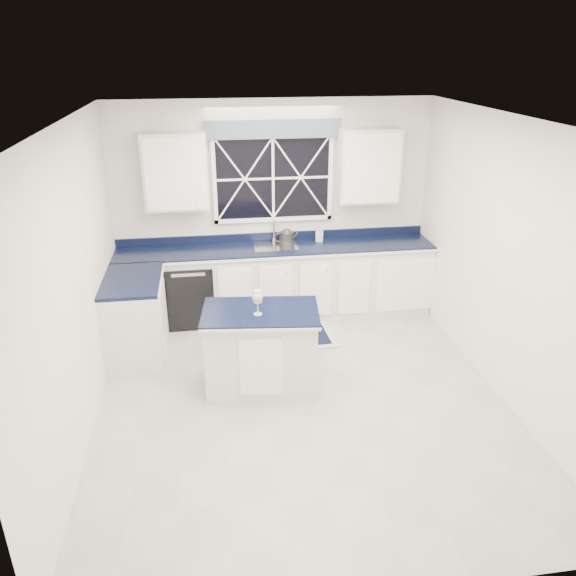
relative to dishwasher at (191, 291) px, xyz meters
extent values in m
plane|color=#A8A8A3|center=(1.10, -1.95, -0.41)|extent=(4.50, 4.50, 0.00)
cube|color=white|center=(1.10, 0.30, 0.94)|extent=(4.00, 0.10, 2.70)
cube|color=silver|center=(1.10, 0.00, 0.04)|extent=(3.98, 0.60, 0.90)
cube|color=silver|center=(-0.60, -0.80, 0.04)|extent=(0.60, 1.00, 0.90)
cube|color=black|center=(1.10, 0.00, 0.51)|extent=(3.98, 0.64, 0.04)
cube|color=black|center=(0.00, 0.00, 0.00)|extent=(0.60, 0.58, 0.82)
cube|color=black|center=(1.10, 0.27, 1.34)|extent=(1.40, 0.02, 1.00)
cube|color=slate|center=(1.10, 0.21, 1.94)|extent=(1.65, 0.04, 0.22)
cube|color=silver|center=(-0.07, 0.13, 1.49)|extent=(0.75, 0.34, 0.90)
cube|color=silver|center=(2.28, 0.13, 1.49)|extent=(0.75, 0.34, 0.90)
cylinder|color=#AFAFB2|center=(1.10, 0.22, 0.55)|extent=(0.05, 0.05, 0.04)
cylinder|color=#AFAFB2|center=(1.10, 0.22, 0.69)|extent=(0.02, 0.02, 0.28)
cylinder|color=#AFAFB2|center=(1.10, 0.13, 0.82)|extent=(0.02, 0.18, 0.02)
cube|color=silver|center=(0.73, -1.64, 0.00)|extent=(1.16, 0.76, 0.82)
cube|color=black|center=(0.73, -1.64, 0.43)|extent=(1.22, 0.82, 0.04)
cube|color=#B8B8B3|center=(1.00, -0.60, -0.40)|extent=(1.45, 0.93, 0.01)
cube|color=black|center=(1.00, -0.60, -0.39)|extent=(1.28, 0.76, 0.01)
cylinder|color=#313033|center=(1.25, 0.11, 0.61)|extent=(0.19, 0.19, 0.15)
cone|color=#313033|center=(1.25, 0.11, 0.71)|extent=(0.15, 0.15, 0.06)
torus|color=#313033|center=(1.15, 0.11, 0.62)|extent=(0.13, 0.02, 0.13)
cylinder|color=#313033|center=(1.36, 0.11, 0.63)|extent=(0.08, 0.02, 0.10)
cylinder|color=silver|center=(0.70, -1.71, 0.45)|extent=(0.08, 0.08, 0.01)
cylinder|color=silver|center=(0.70, -1.71, 0.52)|extent=(0.01, 0.01, 0.13)
ellipsoid|color=silver|center=(0.70, -1.71, 0.64)|extent=(0.11, 0.11, 0.13)
cylinder|color=#CAC36B|center=(0.70, -1.71, 0.61)|extent=(0.09, 0.09, 0.06)
imported|color=silver|center=(1.68, 0.14, 0.63)|extent=(0.12, 0.12, 0.21)
camera|label=1|loc=(0.27, -6.61, 2.87)|focal=35.00mm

